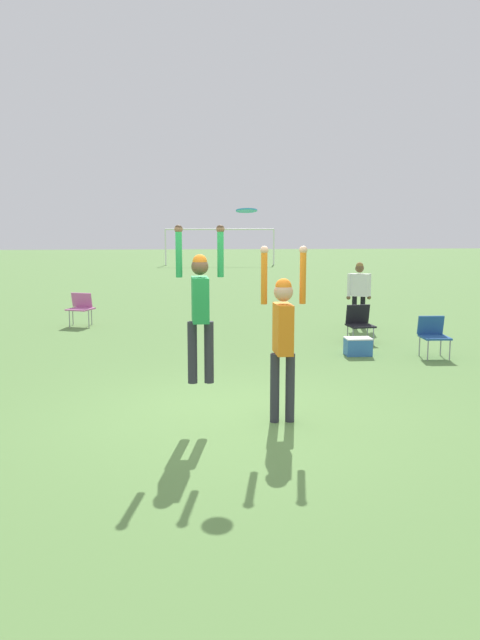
{
  "coord_description": "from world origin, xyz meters",
  "views": [
    {
      "loc": [
        -0.52,
        -7.96,
        2.52
      ],
      "look_at": [
        0.18,
        0.06,
        1.3
      ],
      "focal_mm": 35.0,
      "sensor_mm": 36.0,
      "label": 1
    }
  ],
  "objects_px": {
    "frisbee": "(247,211)",
    "person_spectator_near": "(359,289)",
    "person_defending": "(283,329)",
    "camping_chair_1": "(81,306)",
    "cooler_box": "(358,346)",
    "camping_chair_2": "(433,333)",
    "camping_chair_0": "(359,321)",
    "person_jumping": "(200,301)"
  },
  "relations": [
    {
      "from": "camping_chair_0",
      "to": "person_spectator_near",
      "type": "relative_size",
      "value": 0.5
    },
    {
      "from": "person_spectator_near",
      "to": "cooler_box",
      "type": "xyz_separation_m",
      "value": [
        -0.92,
        -3.29,
        -0.8
      ]
    },
    {
      "from": "person_jumping",
      "to": "camping_chair_1",
      "type": "relative_size",
      "value": 2.39
    },
    {
      "from": "person_jumping",
      "to": "person_defending",
      "type": "bearing_deg",
      "value": -90.0
    },
    {
      "from": "frisbee",
      "to": "person_spectator_near",
      "type": "distance_m",
      "value": 8.17
    },
    {
      "from": "camping_chair_2",
      "to": "person_defending",
      "type": "bearing_deg",
      "value": 48.7
    },
    {
      "from": "camping_chair_1",
      "to": "person_spectator_near",
      "type": "relative_size",
      "value": 0.51
    },
    {
      "from": "camping_chair_1",
      "to": "person_spectator_near",
      "type": "bearing_deg",
      "value": -165.6
    },
    {
      "from": "person_defending",
      "to": "camping_chair_2",
      "type": "xyz_separation_m",
      "value": [
        3.52,
        3.74,
        -0.75
      ]
    },
    {
      "from": "person_spectator_near",
      "to": "cooler_box",
      "type": "relative_size",
      "value": 3.21
    },
    {
      "from": "camping_chair_0",
      "to": "camping_chair_2",
      "type": "bearing_deg",
      "value": 113.89
    },
    {
      "from": "person_spectator_near",
      "to": "camping_chair_1",
      "type": "bearing_deg",
      "value": -161.33
    },
    {
      "from": "frisbee",
      "to": "person_spectator_near",
      "type": "relative_size",
      "value": 0.17
    },
    {
      "from": "camping_chair_0",
      "to": "camping_chair_1",
      "type": "relative_size",
      "value": 0.98
    },
    {
      "from": "camping_chair_0",
      "to": "cooler_box",
      "type": "relative_size",
      "value": 1.59
    },
    {
      "from": "camping_chair_1",
      "to": "person_spectator_near",
      "type": "height_order",
      "value": "person_spectator_near"
    },
    {
      "from": "person_defending",
      "to": "camping_chair_1",
      "type": "bearing_deg",
      "value": -156.48
    },
    {
      "from": "camping_chair_1",
      "to": "person_spectator_near",
      "type": "distance_m",
      "value": 7.01
    },
    {
      "from": "person_defending",
      "to": "camping_chair_1",
      "type": "relative_size",
      "value": 2.74
    },
    {
      "from": "camping_chair_0",
      "to": "person_defending",
      "type": "bearing_deg",
      "value": 58.65
    },
    {
      "from": "frisbee",
      "to": "camping_chair_1",
      "type": "bearing_deg",
      "value": 113.02
    },
    {
      "from": "frisbee",
      "to": "cooler_box",
      "type": "distance_m",
      "value": 5.31
    },
    {
      "from": "person_jumping",
      "to": "cooler_box",
      "type": "relative_size",
      "value": 3.9
    },
    {
      "from": "camping_chair_0",
      "to": "cooler_box",
      "type": "xyz_separation_m",
      "value": [
        -0.41,
        -1.39,
        -0.28
      ]
    },
    {
      "from": "person_defending",
      "to": "person_jumping",
      "type": "bearing_deg",
      "value": -90.0
    },
    {
      "from": "person_defending",
      "to": "cooler_box",
      "type": "relative_size",
      "value": 4.47
    },
    {
      "from": "camping_chair_0",
      "to": "camping_chair_1",
      "type": "xyz_separation_m",
      "value": [
        -6.42,
        2.79,
        0.05
      ]
    },
    {
      "from": "person_defending",
      "to": "camping_chair_0",
      "type": "xyz_separation_m",
      "value": [
        2.54,
        5.43,
        -0.76
      ]
    },
    {
      "from": "person_defending",
      "to": "cooler_box",
      "type": "bearing_deg",
      "value": 150.42
    },
    {
      "from": "camping_chair_2",
      "to": "person_spectator_near",
      "type": "distance_m",
      "value": 3.65
    },
    {
      "from": "frisbee",
      "to": "camping_chair_1",
      "type": "height_order",
      "value": "frisbee"
    },
    {
      "from": "frisbee",
      "to": "camping_chair_0",
      "type": "relative_size",
      "value": 0.33
    },
    {
      "from": "camping_chair_1",
      "to": "frisbee",
      "type": "bearing_deg",
      "value": 134.73
    },
    {
      "from": "person_defending",
      "to": "cooler_box",
      "type": "xyz_separation_m",
      "value": [
        2.13,
        4.04,
        -1.04
      ]
    },
    {
      "from": "person_jumping",
      "to": "frisbee",
      "type": "height_order",
      "value": "frisbee"
    },
    {
      "from": "person_defending",
      "to": "person_spectator_near",
      "type": "relative_size",
      "value": 1.39
    },
    {
      "from": "camping_chair_0",
      "to": "person_spectator_near",
      "type": "height_order",
      "value": "person_spectator_near"
    },
    {
      "from": "cooler_box",
      "to": "camping_chair_2",
      "type": "bearing_deg",
      "value": -11.86
    },
    {
      "from": "frisbee",
      "to": "person_spectator_near",
      "type": "bearing_deg",
      "value": 63.95
    },
    {
      "from": "person_defending",
      "to": "camping_chair_1",
      "type": "xyz_separation_m",
      "value": [
        -3.88,
        8.22,
        -0.71
      ]
    },
    {
      "from": "person_jumping",
      "to": "cooler_box",
      "type": "height_order",
      "value": "person_jumping"
    },
    {
      "from": "person_jumping",
      "to": "person_spectator_near",
      "type": "bearing_deg",
      "value": -30.89
    }
  ]
}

